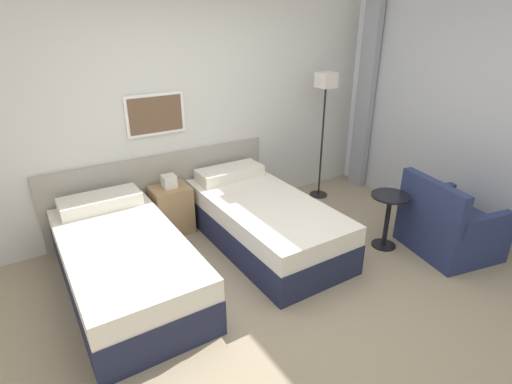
# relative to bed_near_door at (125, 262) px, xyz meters

# --- Properties ---
(ground_plane) EXTENTS (16.00, 16.00, 0.00)m
(ground_plane) POSITION_rel_bed_near_door_xyz_m (1.17, -0.98, -0.27)
(ground_plane) COLOR gray
(wall_headboard) EXTENTS (10.00, 0.10, 2.70)m
(wall_headboard) POSITION_rel_bed_near_door_xyz_m (1.14, 1.03, 1.04)
(wall_headboard) COLOR silver
(wall_headboard) RESTS_ON ground_plane
(wall_window) EXTENTS (0.21, 4.48, 2.70)m
(wall_window) POSITION_rel_bed_near_door_xyz_m (3.66, -1.13, 1.07)
(wall_window) COLOR white
(wall_window) RESTS_ON ground_plane
(bed_near_door) EXTENTS (0.96, 1.96, 0.64)m
(bed_near_door) POSITION_rel_bed_near_door_xyz_m (0.00, 0.00, 0.00)
(bed_near_door) COLOR #1E233D
(bed_near_door) RESTS_ON ground_plane
(bed_near_window) EXTENTS (0.96, 1.96, 0.64)m
(bed_near_window) POSITION_rel_bed_near_door_xyz_m (1.48, 0.00, 0.00)
(bed_near_window) COLOR #1E233D
(bed_near_window) RESTS_ON ground_plane
(nightstand) EXTENTS (0.41, 0.34, 0.69)m
(nightstand) POSITION_rel_bed_near_door_xyz_m (0.74, 0.75, 0.02)
(nightstand) COLOR #9E7A51
(nightstand) RESTS_ON ground_plane
(floor_lamp) EXTENTS (0.24, 0.24, 1.64)m
(floor_lamp) POSITION_rel_bed_near_door_xyz_m (2.81, 0.64, 1.06)
(floor_lamp) COLOR black
(floor_lamp) RESTS_ON ground_plane
(side_table) EXTENTS (0.39, 0.39, 0.60)m
(side_table) POSITION_rel_bed_near_door_xyz_m (2.54, -0.76, 0.14)
(side_table) COLOR black
(side_table) RESTS_ON ground_plane
(armchair) EXTENTS (0.90, 0.96, 0.83)m
(armchair) POSITION_rel_bed_near_door_xyz_m (3.01, -1.16, -0.00)
(armchair) COLOR navy
(armchair) RESTS_ON ground_plane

